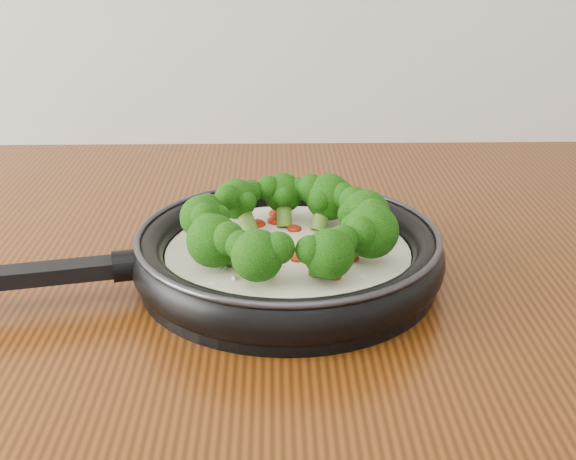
{
  "coord_description": "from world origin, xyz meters",
  "views": [
    {
      "loc": [
        -0.05,
        0.41,
        1.22
      ],
      "look_at": [
        -0.03,
        1.04,
        0.95
      ],
      "focal_mm": 46.88,
      "sensor_mm": 36.0,
      "label": 1
    }
  ],
  "objects": [
    {
      "name": "skillet",
      "position": [
        -0.04,
        1.04,
        0.93
      ],
      "size": [
        0.47,
        0.34,
        0.09
      ],
      "color": "black",
      "rests_on": "counter"
    }
  ]
}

